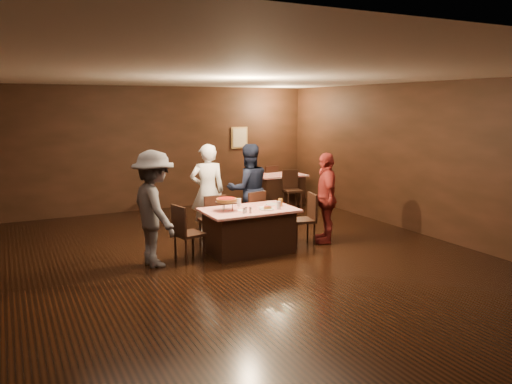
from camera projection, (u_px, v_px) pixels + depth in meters
room at (246, 132)px, 7.70m from camera, size 10.00×10.04×3.02m
main_table at (249, 230)px, 8.73m from camera, size 1.60×1.00×0.77m
back_table at (279, 189)px, 13.00m from camera, size 1.30×0.90×0.77m
chair_far_left at (212, 219)px, 9.20m from camera, size 0.43×0.43×0.95m
chair_far_right at (251, 215)px, 9.55m from camera, size 0.51×0.51×0.95m
chair_end_left at (189, 233)px, 8.23m from camera, size 0.50×0.50×0.95m
chair_end_right at (302, 219)px, 9.20m from camera, size 0.50×0.50×0.95m
chair_back_near at (293, 190)px, 12.37m from camera, size 0.49×0.49×0.95m
chair_back_far at (268, 182)px, 13.52m from camera, size 0.47×0.47×0.95m
diner_white_jacket at (207, 191)px, 9.62m from camera, size 0.74×0.57×1.82m
diner_navy_hoodie at (248, 189)px, 9.88m from camera, size 0.94×0.77×1.80m
diner_grey_knit at (154, 209)px, 7.91m from camera, size 0.81×1.27×1.86m
diner_red_shirt at (326, 198)px, 9.29m from camera, size 0.79×1.07×1.69m
pizza_stand at (227, 200)px, 8.50m from camera, size 0.38×0.38×0.22m
plate_with_slice at (267, 208)px, 8.61m from camera, size 0.25×0.25×0.06m
plate_empty at (273, 204)px, 9.04m from camera, size 0.25×0.25×0.01m
glass_front_right at (279, 205)px, 8.63m from camera, size 0.08×0.08×0.14m
glass_amber at (280, 203)px, 8.87m from camera, size 0.08×0.08×0.14m
glass_back at (239, 202)px, 8.89m from camera, size 0.08×0.08×0.14m
condiments at (247, 210)px, 8.33m from camera, size 0.17×0.10×0.09m
napkin_center at (264, 207)px, 8.80m from camera, size 0.19×0.19×0.01m
napkin_left at (242, 210)px, 8.55m from camera, size 0.21×0.21×0.01m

